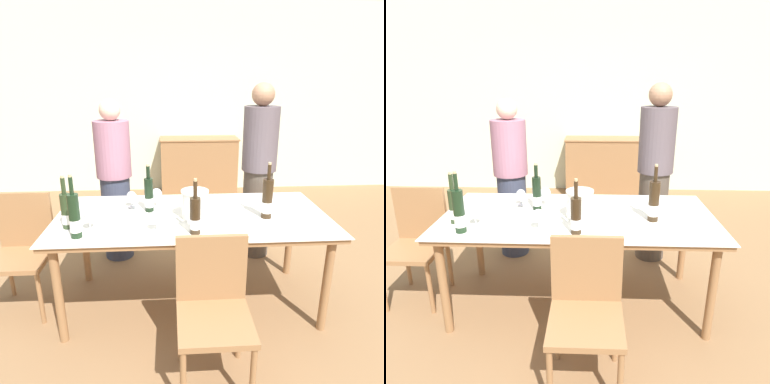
% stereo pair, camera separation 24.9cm
% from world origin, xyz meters
% --- Properties ---
extents(ground_plane, '(12.00, 12.00, 0.00)m').
position_xyz_m(ground_plane, '(0.00, 0.00, 0.00)').
color(ground_plane, olive).
extents(back_wall, '(8.00, 0.10, 2.80)m').
position_xyz_m(back_wall, '(0.00, 3.06, 1.40)').
color(back_wall, beige).
rests_on(back_wall, ground_plane).
extents(sideboard_cabinet, '(1.18, 0.46, 0.87)m').
position_xyz_m(sideboard_cabinet, '(0.28, 2.77, 0.44)').
color(sideboard_cabinet, '#996B42').
rests_on(sideboard_cabinet, ground_plane).
extents(dining_table, '(2.01, 0.95, 0.76)m').
position_xyz_m(dining_table, '(0.00, 0.00, 0.69)').
color(dining_table, '#996B42').
rests_on(dining_table, ground_plane).
extents(ice_bucket, '(0.20, 0.20, 0.21)m').
position_xyz_m(ice_bucket, '(0.02, -0.06, 0.87)').
color(ice_bucket, white).
rests_on(ice_bucket, dining_table).
extents(wine_bottle_0, '(0.07, 0.07, 0.42)m').
position_xyz_m(wine_bottle_0, '(-0.76, -0.33, 0.90)').
color(wine_bottle_0, black).
rests_on(wine_bottle_0, dining_table).
extents(wine_bottle_1, '(0.08, 0.08, 0.41)m').
position_xyz_m(wine_bottle_1, '(0.54, -0.08, 0.90)').
color(wine_bottle_1, '#332314').
rests_on(wine_bottle_1, dining_table).
extents(wine_bottle_2, '(0.07, 0.07, 0.37)m').
position_xyz_m(wine_bottle_2, '(-0.00, -0.32, 0.88)').
color(wine_bottle_2, '#332314').
rests_on(wine_bottle_2, dining_table).
extents(wine_bottle_3, '(0.07, 0.07, 0.37)m').
position_xyz_m(wine_bottle_3, '(-0.86, -0.18, 0.88)').
color(wine_bottle_3, '#28381E').
rests_on(wine_bottle_3, dining_table).
extents(wine_bottle_4, '(0.07, 0.07, 0.37)m').
position_xyz_m(wine_bottle_4, '(-0.32, 0.10, 0.89)').
color(wine_bottle_4, black).
rests_on(wine_bottle_4, dining_table).
extents(wine_glass_0, '(0.09, 0.09, 0.15)m').
position_xyz_m(wine_glass_0, '(-0.27, 0.18, 0.86)').
color(wine_glass_0, white).
rests_on(wine_glass_0, dining_table).
extents(wine_glass_1, '(0.07, 0.07, 0.13)m').
position_xyz_m(wine_glass_1, '(-0.46, 0.19, 0.85)').
color(wine_glass_1, white).
rests_on(wine_glass_1, dining_table).
extents(wine_glass_2, '(0.07, 0.07, 0.13)m').
position_xyz_m(wine_glass_2, '(-0.43, 0.10, 0.85)').
color(wine_glass_2, white).
rests_on(wine_glass_2, dining_table).
extents(wine_glass_3, '(0.08, 0.08, 0.16)m').
position_xyz_m(wine_glass_3, '(-0.70, -0.23, 0.87)').
color(wine_glass_3, white).
rests_on(wine_glass_3, dining_table).
extents(wine_glass_4, '(0.08, 0.08, 0.15)m').
position_xyz_m(wine_glass_4, '(-0.25, -0.27, 0.86)').
color(wine_glass_4, white).
rests_on(wine_glass_4, dining_table).
extents(chair_near_front, '(0.42, 0.42, 0.87)m').
position_xyz_m(chair_near_front, '(0.08, -0.71, 0.50)').
color(chair_near_front, '#996B42').
rests_on(chair_near_front, ground_plane).
extents(chair_left_end, '(0.42, 0.42, 0.90)m').
position_xyz_m(chair_left_end, '(-1.30, 0.09, 0.51)').
color(chair_left_end, '#996B42').
rests_on(chair_left_end, ground_plane).
extents(person_host, '(0.33, 0.33, 1.56)m').
position_xyz_m(person_host, '(-0.69, 0.82, 0.78)').
color(person_host, '#383F56').
rests_on(person_host, ground_plane).
extents(person_guest_left, '(0.33, 0.33, 1.70)m').
position_xyz_m(person_guest_left, '(0.70, 0.79, 0.85)').
color(person_guest_left, '#51473D').
rests_on(person_guest_left, ground_plane).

